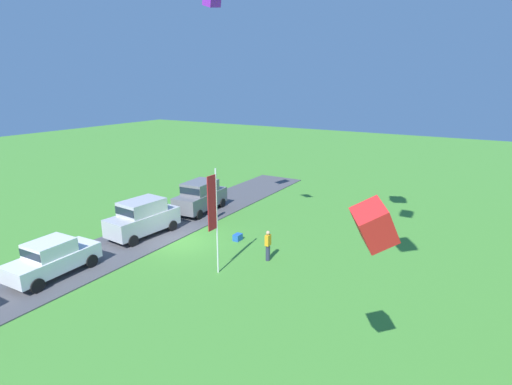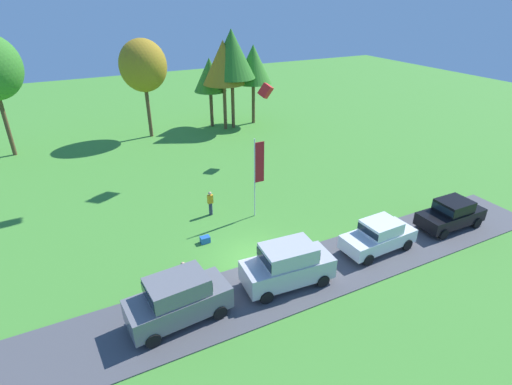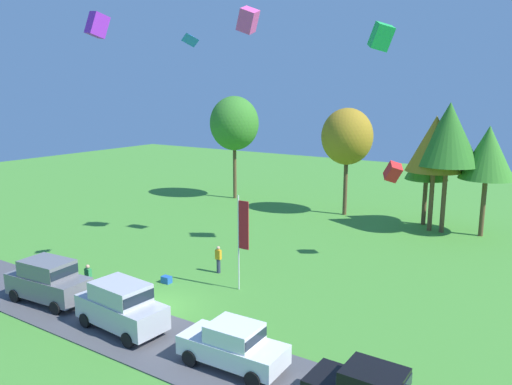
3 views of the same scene
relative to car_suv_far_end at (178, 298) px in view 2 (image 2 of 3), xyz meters
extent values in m
plane|color=#478E33|center=(5.11, 2.68, -1.30)|extent=(120.00, 120.00, 0.00)
cube|color=#4C4C51|center=(5.11, 0.09, -1.27)|extent=(36.00, 4.40, 0.06)
cube|color=slate|center=(0.00, 0.00, -0.35)|extent=(4.74, 2.26, 1.10)
cube|color=slate|center=(0.00, 0.00, 0.62)|extent=(2.73, 1.96, 0.84)
cube|color=#19232D|center=(0.00, 0.00, 0.62)|extent=(2.78, 1.93, 0.46)
cylinder|color=black|center=(-1.49, -1.02, -0.90)|extent=(0.70, 0.29, 0.68)
cylinder|color=black|center=(-1.63, 0.78, -0.90)|extent=(0.70, 0.29, 0.68)
cylinder|color=black|center=(1.63, -0.78, -0.90)|extent=(0.70, 0.29, 0.68)
cylinder|color=black|center=(1.49, 1.02, -0.90)|extent=(0.70, 0.29, 0.68)
cube|color=#B7B7BC|center=(5.63, -0.07, -0.35)|extent=(4.73, 2.23, 1.10)
cube|color=#B7B7BC|center=(5.63, -0.07, 0.62)|extent=(2.72, 1.94, 0.84)
cube|color=#19232D|center=(5.63, -0.07, 0.62)|extent=(2.77, 1.91, 0.46)
cylinder|color=black|center=(4.01, -0.86, -0.90)|extent=(0.70, 0.29, 0.68)
cylinder|color=black|center=(4.14, 0.94, -0.90)|extent=(0.70, 0.29, 0.68)
cylinder|color=black|center=(7.13, -1.08, -0.90)|extent=(0.70, 0.29, 0.68)
cylinder|color=black|center=(7.26, 0.72, -0.90)|extent=(0.70, 0.29, 0.68)
cube|color=white|center=(11.83, 0.16, -0.50)|extent=(4.46, 1.96, 0.80)
cube|color=white|center=(11.93, 0.16, 0.25)|extent=(2.06, 1.71, 0.70)
cube|color=#19232D|center=(11.93, 0.16, 0.25)|extent=(2.10, 1.68, 0.38)
cylinder|color=black|center=(10.36, -0.75, -0.90)|extent=(0.69, 0.26, 0.68)
cylinder|color=black|center=(10.30, 0.96, -0.90)|extent=(0.69, 0.26, 0.68)
cylinder|color=black|center=(13.35, -0.64, -0.90)|extent=(0.69, 0.26, 0.68)
cylinder|color=black|center=(13.29, 1.07, -0.90)|extent=(0.69, 0.26, 0.68)
cube|color=black|center=(17.65, 0.02, -0.50)|extent=(4.41, 1.83, 0.80)
cube|color=black|center=(17.75, 0.02, 0.25)|extent=(2.01, 1.66, 0.70)
cube|color=#19232D|center=(17.75, 0.02, 0.25)|extent=(2.05, 1.62, 0.38)
cylinder|color=black|center=(16.15, -0.82, -0.90)|extent=(0.68, 0.25, 0.68)
cylinder|color=black|center=(16.16, 0.89, -0.90)|extent=(0.68, 0.25, 0.68)
cylinder|color=black|center=(19.14, -0.84, -0.90)|extent=(0.68, 0.25, 0.68)
cylinder|color=black|center=(19.15, 0.87, -0.90)|extent=(0.68, 0.25, 0.68)
cylinder|color=#2D334C|center=(4.77, 8.42, -0.86)|extent=(0.24, 0.24, 0.88)
cube|color=orange|center=(4.77, 8.42, -0.12)|extent=(0.36, 0.22, 0.60)
sphere|color=tan|center=(4.77, 8.42, 0.30)|extent=(0.22, 0.22, 0.22)
cylinder|color=#2D334C|center=(0.83, 1.87, -0.86)|extent=(0.24, 0.24, 0.88)
cube|color=#2D8E47|center=(0.83, 1.87, -0.12)|extent=(0.36, 0.22, 0.60)
sphere|color=tan|center=(0.83, 1.87, 0.30)|extent=(0.22, 0.22, 0.22)
cylinder|color=brown|center=(-7.34, 27.00, 1.49)|extent=(0.36, 0.36, 5.56)
cylinder|color=brown|center=(5.21, 26.60, 1.23)|extent=(0.36, 0.36, 5.05)
ellipsoid|color=olive|center=(5.21, 26.60, 5.80)|extent=(4.55, 4.55, 5.00)
cylinder|color=brown|center=(12.15, 27.05, 0.63)|extent=(0.36, 0.36, 3.86)
cone|color=#387F28|center=(12.15, 27.05, 4.30)|extent=(3.47, 3.47, 3.47)
cylinder|color=brown|center=(13.08, 25.39, 1.12)|extent=(0.36, 0.36, 4.83)
cone|color=olive|center=(13.08, 25.39, 5.71)|extent=(4.35, 4.35, 4.35)
cylinder|color=brown|center=(14.02, 25.40, 1.39)|extent=(0.36, 0.36, 5.38)
cone|color=#2D7023|center=(14.02, 25.40, 6.50)|extent=(4.84, 4.84, 4.84)
cylinder|color=brown|center=(16.81, 26.02, 0.94)|extent=(0.36, 0.36, 4.48)
cone|color=#387F28|center=(16.81, 26.02, 5.19)|extent=(4.03, 4.03, 4.03)
cylinder|color=silver|center=(7.33, 6.96, 1.42)|extent=(0.08, 0.08, 5.43)
cube|color=red|center=(7.68, 6.96, 2.50)|extent=(0.64, 0.04, 2.71)
cube|color=blue|center=(3.24, 5.44, -1.10)|extent=(0.56, 0.40, 0.40)
cube|color=red|center=(12.90, 15.92, 4.72)|extent=(1.43, 1.26, 1.46)
camera|label=1|loc=(22.23, 18.15, 8.09)|focal=28.00mm
camera|label=2|loc=(-3.14, -13.80, 12.18)|focal=28.00mm
camera|label=3|loc=(22.70, -14.67, 9.63)|focal=35.00mm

